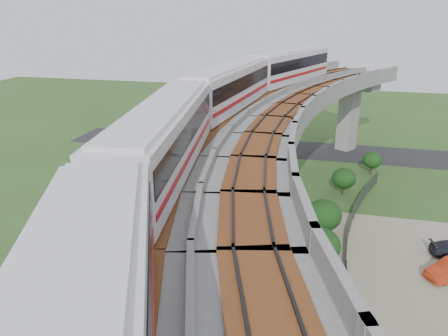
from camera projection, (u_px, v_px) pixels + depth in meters
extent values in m
plane|color=#314C1E|center=(231.00, 263.00, 33.51)|extent=(160.00, 160.00, 0.00)
cube|color=gray|center=(432.00, 306.00, 28.62)|extent=(18.00, 26.00, 0.04)
cube|color=#232326|center=(278.00, 148.00, 60.88)|extent=(60.00, 8.00, 0.03)
cube|color=#99968E|center=(348.00, 119.00, 59.08)|extent=(2.86, 2.93, 8.40)
cube|color=#99968E|center=(352.00, 84.00, 57.42)|extent=(7.21, 5.74, 1.20)
cube|color=#99968E|center=(264.00, 167.00, 41.37)|extent=(2.35, 2.51, 8.40)
cube|color=#99968E|center=(266.00, 118.00, 39.71)|extent=(7.31, 3.58, 1.20)
cube|color=#99968E|center=(204.00, 303.00, 22.36)|extent=(2.35, 2.51, 8.40)
cube|color=#99968E|center=(203.00, 219.00, 20.70)|extent=(7.31, 3.58, 1.20)
cube|color=gray|center=(329.00, 82.00, 52.92)|extent=(16.42, 20.91, 0.80)
cube|color=gray|center=(298.00, 71.00, 55.18)|extent=(8.66, 17.08, 1.00)
cube|color=gray|center=(364.00, 78.00, 50.02)|extent=(8.66, 17.08, 1.00)
cube|color=brown|center=(313.00, 76.00, 54.08)|extent=(10.68, 18.08, 0.12)
cube|color=black|center=(313.00, 75.00, 54.03)|extent=(9.69, 17.59, 0.12)
cube|color=brown|center=(346.00, 80.00, 51.44)|extent=(10.68, 18.08, 0.12)
cube|color=black|center=(346.00, 79.00, 51.39)|extent=(9.69, 17.59, 0.12)
cube|color=gray|center=(262.00, 110.00, 38.23)|extent=(11.77, 20.03, 0.80)
cube|color=gray|center=(217.00, 96.00, 39.45)|extent=(3.22, 18.71, 1.00)
cube|color=gray|center=(312.00, 104.00, 36.39)|extent=(3.22, 18.71, 1.00)
cube|color=brown|center=(239.00, 103.00, 38.85)|extent=(5.44, 19.05, 0.12)
cube|color=black|center=(239.00, 102.00, 38.81)|extent=(4.35, 18.88, 0.12)
cube|color=brown|center=(287.00, 107.00, 37.29)|extent=(5.44, 19.05, 0.12)
cube|color=black|center=(287.00, 106.00, 37.25)|extent=(4.35, 18.88, 0.12)
cube|color=gray|center=(205.00, 189.00, 21.58)|extent=(11.77, 20.03, 0.80)
cube|color=gray|center=(119.00, 170.00, 21.60)|extent=(3.22, 18.71, 1.00)
cube|color=gray|center=(294.00, 175.00, 20.93)|extent=(3.22, 18.71, 1.00)
cube|color=brown|center=(161.00, 179.00, 21.59)|extent=(5.44, 19.05, 0.12)
cube|color=black|center=(161.00, 177.00, 21.55)|extent=(4.35, 18.88, 0.12)
cube|color=brown|center=(250.00, 182.00, 21.25)|extent=(5.44, 19.05, 0.12)
cube|color=black|center=(250.00, 180.00, 21.20)|extent=(4.35, 18.88, 0.12)
cube|color=silver|center=(54.00, 321.00, 6.68)|extent=(7.39, 14.01, 0.22)
cube|color=silver|center=(164.00, 139.00, 21.86)|extent=(4.73, 15.23, 3.20)
cube|color=silver|center=(162.00, 106.00, 21.27)|extent=(4.09, 14.41, 0.22)
cube|color=black|center=(163.00, 131.00, 21.70)|extent=(4.71, 14.64, 1.15)
cube|color=#B11117|center=(164.00, 153.00, 22.12)|extent=(4.71, 14.64, 0.30)
cube|color=black|center=(165.00, 167.00, 22.36)|extent=(3.63, 12.89, 0.28)
cube|color=silver|center=(229.00, 87.00, 36.09)|extent=(4.38, 15.21, 3.20)
cube|color=silver|center=(229.00, 66.00, 35.51)|extent=(3.76, 14.40, 0.22)
cube|color=black|center=(229.00, 82.00, 35.94)|extent=(4.37, 14.62, 1.15)
cube|color=#B11117|center=(229.00, 96.00, 36.35)|extent=(4.37, 14.62, 0.30)
cube|color=black|center=(229.00, 105.00, 36.60)|extent=(3.33, 12.88, 0.28)
cube|color=silver|center=(291.00, 66.00, 49.08)|extent=(7.86, 14.98, 3.20)
cube|color=silver|center=(292.00, 51.00, 48.49)|extent=(7.09, 14.08, 0.22)
cube|color=black|center=(291.00, 62.00, 48.93)|extent=(7.71, 14.44, 1.15)
cube|color=#B11117|center=(290.00, 73.00, 49.34)|extent=(7.71, 14.44, 0.30)
cube|color=black|center=(290.00, 79.00, 49.59)|extent=(6.32, 12.59, 0.28)
cylinder|color=#2D382D|center=(377.00, 178.00, 48.18)|extent=(0.08, 0.08, 1.50)
cube|color=#2D382D|center=(370.00, 185.00, 46.26)|extent=(1.69, 4.77, 1.40)
cylinder|color=#2D382D|center=(364.00, 193.00, 44.28)|extent=(0.08, 0.08, 1.50)
cube|color=#2D382D|center=(359.00, 202.00, 42.24)|extent=(1.23, 4.91, 1.40)
cylinder|color=#2D382D|center=(354.00, 212.00, 40.15)|extent=(0.08, 0.08, 1.50)
cube|color=#2D382D|center=(350.00, 224.00, 38.02)|extent=(0.75, 4.99, 1.40)
cylinder|color=#2D382D|center=(348.00, 237.00, 35.85)|extent=(0.08, 0.08, 1.50)
cube|color=#2D382D|center=(346.00, 252.00, 33.64)|extent=(0.27, 5.04, 1.40)
cylinder|color=#2D382D|center=(346.00, 269.00, 31.39)|extent=(0.08, 0.08, 1.50)
cube|color=#2D382D|center=(348.00, 289.00, 29.13)|extent=(0.27, 5.04, 1.40)
cylinder|color=#2D382D|center=(352.00, 314.00, 26.84)|extent=(0.08, 0.08, 1.50)
cylinder|color=#382314|center=(371.00, 170.00, 51.15)|extent=(0.18, 0.18, 1.14)
ellipsoid|color=black|center=(372.00, 160.00, 50.73)|extent=(2.23, 2.23, 1.89)
cylinder|color=#382314|center=(343.00, 189.00, 45.74)|extent=(0.18, 0.18, 1.04)
ellipsoid|color=black|center=(344.00, 178.00, 45.30)|extent=(2.49, 2.49, 2.11)
cylinder|color=#382314|center=(322.00, 231.00, 37.09)|extent=(0.18, 0.18, 1.18)
ellipsoid|color=black|center=(323.00, 215.00, 36.57)|extent=(3.06, 3.06, 2.60)
cylinder|color=#382314|center=(318.00, 264.00, 32.10)|extent=(0.18, 0.18, 1.36)
ellipsoid|color=black|center=(319.00, 245.00, 31.54)|extent=(3.06, 3.06, 2.60)
cylinder|color=#382314|center=(320.00, 335.00, 25.14)|extent=(0.18, 0.18, 1.46)
ellipsoid|color=black|center=(323.00, 313.00, 24.62)|extent=(2.58, 2.58, 2.19)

